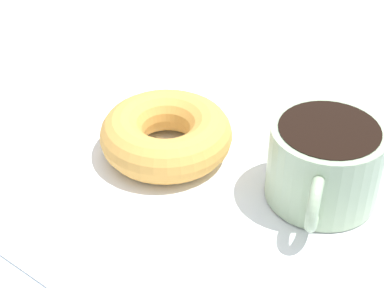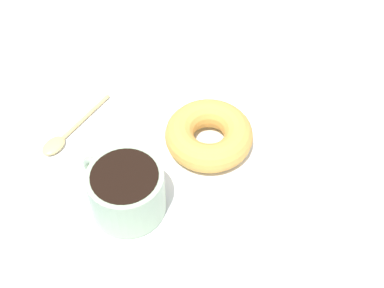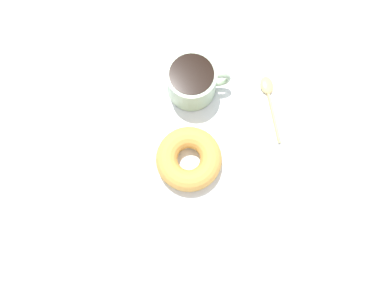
% 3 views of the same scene
% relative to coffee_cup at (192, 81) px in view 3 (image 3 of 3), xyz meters
% --- Properties ---
extents(ground_plane, '(1.20, 1.20, 0.02)m').
position_rel_coffee_cup_xyz_m(ground_plane, '(0.08, 0.07, -0.05)').
color(ground_plane, '#99A8B7').
extents(napkin, '(0.37, 0.37, 0.00)m').
position_rel_coffee_cup_xyz_m(napkin, '(0.11, 0.04, -0.04)').
color(napkin, white).
rests_on(napkin, ground_plane).
extents(coffee_cup, '(0.09, 0.11, 0.07)m').
position_rel_coffee_cup_xyz_m(coffee_cup, '(0.00, 0.00, 0.00)').
color(coffee_cup, '#9EB793').
rests_on(coffee_cup, napkin).
extents(donut, '(0.12, 0.12, 0.04)m').
position_rel_coffee_cup_xyz_m(donut, '(0.13, 0.04, -0.02)').
color(donut, gold).
rests_on(donut, napkin).
extents(spoon, '(0.12, 0.08, 0.01)m').
position_rel_coffee_cup_xyz_m(spoon, '(-0.04, 0.14, -0.03)').
color(spoon, '#D8B772').
rests_on(spoon, napkin).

